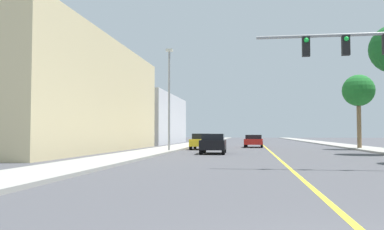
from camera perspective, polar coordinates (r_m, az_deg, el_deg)
ground at (r=46.27m, az=10.34°, el=-4.44°), size 192.00×192.00×0.00m
sidewalk_left at (r=46.82m, az=-0.84°, el=-4.37°), size 3.08×168.00×0.15m
sidewalk_right at (r=47.46m, az=21.36°, el=-4.16°), size 3.08×168.00×0.15m
lane_marking_center at (r=46.27m, az=10.34°, el=-4.43°), size 0.16×144.00×0.01m
building_left_near at (r=36.76m, az=-22.11°, el=2.39°), size 15.41×26.15×9.16m
building_left_far at (r=60.13m, az=-9.89°, el=-0.67°), size 15.75×20.74×7.03m
street_lamp at (r=31.90m, az=-3.28°, el=3.04°), size 0.56×0.28×8.12m
palm_far at (r=39.91m, az=22.73°, el=3.15°), size 2.91×2.91×6.76m
car_yellow at (r=36.87m, az=1.35°, el=-3.78°), size 1.81×4.03×1.46m
car_black at (r=29.10m, az=3.08°, el=-4.05°), size 1.88×4.06×1.45m
car_red at (r=42.92m, az=8.84°, el=-3.65°), size 2.05×4.47×1.33m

